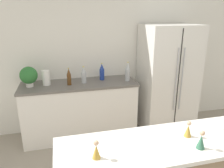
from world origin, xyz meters
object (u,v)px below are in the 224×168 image
at_px(wise_man_figurine_blue, 188,130).
at_px(potted_plant, 29,76).
at_px(wise_man_figurine_crimson, 201,141).
at_px(back_bottle_3, 102,72).
at_px(back_bottle_2, 69,77).
at_px(wise_man_figurine_purple, 96,151).
at_px(back_bottle_0, 84,75).
at_px(refrigerator, 167,79).
at_px(paper_towel_roll, 46,78).
at_px(back_bottle_1, 128,72).

bearing_deg(wise_man_figurine_blue, potted_plant, 127.79).
xyz_separation_m(wise_man_figurine_blue, wise_man_figurine_crimson, (-0.00, -0.18, 0.00)).
bearing_deg(wise_man_figurine_crimson, potted_plant, 125.33).
bearing_deg(back_bottle_3, back_bottle_2, -164.86).
bearing_deg(wise_man_figurine_blue, wise_man_figurine_crimson, -90.07).
xyz_separation_m(back_bottle_3, wise_man_figurine_purple, (-0.47, -2.11, -0.01)).
bearing_deg(wise_man_figurine_crimson, back_bottle_3, 99.01).
distance_m(potted_plant, back_bottle_2, 0.59).
xyz_separation_m(back_bottle_0, wise_man_figurine_blue, (0.66, -1.91, -0.01)).
xyz_separation_m(back_bottle_3, wise_man_figurine_blue, (0.35, -2.01, -0.01)).
distance_m(wise_man_figurine_blue, wise_man_figurine_purple, 0.82).
height_order(refrigerator, wise_man_figurine_crimson, refrigerator).
relative_size(paper_towel_roll, back_bottle_0, 0.86).
distance_m(potted_plant, back_bottle_0, 0.83).
distance_m(paper_towel_roll, wise_man_figurine_crimson, 2.46).
bearing_deg(wise_man_figurine_purple, back_bottle_2, 92.38).
xyz_separation_m(back_bottle_1, wise_man_figurine_blue, (-0.05, -1.85, -0.03)).
height_order(back_bottle_0, wise_man_figurine_blue, back_bottle_0).
bearing_deg(potted_plant, back_bottle_3, 4.51).
relative_size(back_bottle_1, back_bottle_2, 1.16).
relative_size(potted_plant, back_bottle_2, 1.15).
xyz_separation_m(paper_towel_roll, back_bottle_2, (0.34, -0.08, 0.01)).
bearing_deg(potted_plant, wise_man_figurine_blue, -52.21).
height_order(refrigerator, potted_plant, refrigerator).
xyz_separation_m(refrigerator, back_bottle_1, (-0.72, 0.01, 0.17)).
bearing_deg(wise_man_figurine_crimson, back_bottle_1, 88.53).
bearing_deg(back_bottle_0, back_bottle_1, -4.66).
relative_size(potted_plant, back_bottle_1, 0.99).
xyz_separation_m(refrigerator, wise_man_figurine_crimson, (-0.77, -2.02, 0.14)).
height_order(potted_plant, paper_towel_roll, potted_plant).
height_order(back_bottle_0, back_bottle_3, back_bottle_3).
distance_m(potted_plant, wise_man_figurine_crimson, 2.57).
bearing_deg(back_bottle_0, back_bottle_3, 17.37).
height_order(potted_plant, back_bottle_0, potted_plant).
distance_m(refrigerator, wise_man_figurine_purple, 2.51).
bearing_deg(back_bottle_0, wise_man_figurine_purple, -94.38).
distance_m(back_bottle_0, back_bottle_2, 0.24).
height_order(back_bottle_1, wise_man_figurine_blue, back_bottle_1).
height_order(back_bottle_2, back_bottle_3, back_bottle_3).
xyz_separation_m(back_bottle_0, back_bottle_3, (0.31, 0.10, 0.01)).
height_order(back_bottle_0, back_bottle_2, back_bottle_2).
distance_m(paper_towel_roll, back_bottle_2, 0.35).
distance_m(back_bottle_3, wise_man_figurine_crimson, 2.21).
distance_m(back_bottle_0, back_bottle_1, 0.72).
xyz_separation_m(potted_plant, back_bottle_2, (0.59, -0.06, -0.04)).
bearing_deg(back_bottle_2, wise_man_figurine_purple, -87.62).
distance_m(potted_plant, wise_man_figurine_blue, 2.43).
relative_size(back_bottle_0, wise_man_figurine_blue, 1.85).
bearing_deg(back_bottle_3, wise_man_figurine_crimson, -80.99).
relative_size(back_bottle_1, wise_man_figurine_blue, 2.16).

